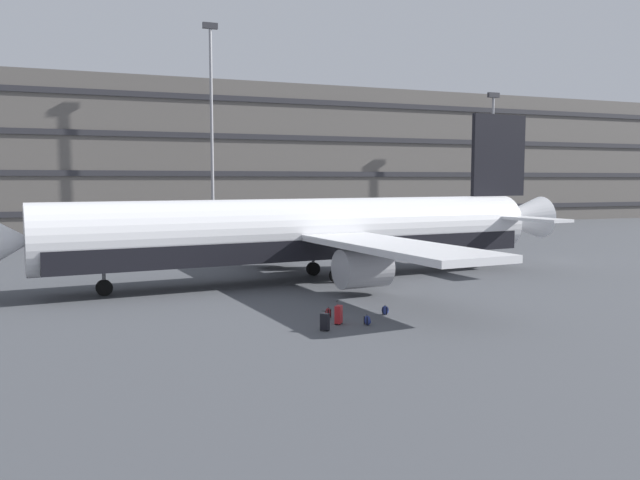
{
  "coord_description": "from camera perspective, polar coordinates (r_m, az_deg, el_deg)",
  "views": [
    {
      "loc": [
        -15.13,
        -38.71,
        6.44
      ],
      "look_at": [
        -2.26,
        -4.75,
        3.0
      ],
      "focal_mm": 35.59,
      "sensor_mm": 36.0,
      "label": 1
    }
  ],
  "objects": [
    {
      "name": "backpack_navy",
      "position": [
        28.48,
        4.29,
        -7.23
      ],
      "size": [
        0.34,
        0.41,
        0.49
      ],
      "color": "navy",
      "rests_on": "ground_plane"
    },
    {
      "name": "backpack_large",
      "position": [
        29.69,
        0.7,
        -6.63
      ],
      "size": [
        0.41,
        0.38,
        0.56
      ],
      "color": "maroon",
      "rests_on": "ground_plane"
    },
    {
      "name": "light_mast_left",
      "position": [
        79.49,
        -9.73,
        11.04
      ],
      "size": [
        1.8,
        0.5,
        25.23
      ],
      "color": "gray",
      "rests_on": "ground_plane"
    },
    {
      "name": "airliner",
      "position": [
        40.76,
        -0.74,
        0.67
      ],
      "size": [
        39.42,
        31.79,
        11.26
      ],
      "color": "silver",
      "rests_on": "ground_plane"
    },
    {
      "name": "backpack_purple",
      "position": [
        30.73,
        5.88,
        -6.32
      ],
      "size": [
        0.43,
        0.41,
        0.48
      ],
      "color": "navy",
      "rests_on": "ground_plane"
    },
    {
      "name": "terminal_structure",
      "position": [
        90.91,
        -11.26,
        7.36
      ],
      "size": [
        168.8,
        15.51,
        19.39
      ],
      "color": "#605B56",
      "rests_on": "ground_plane"
    },
    {
      "name": "ground_plane",
      "position": [
        42.06,
        0.58,
        -3.4
      ],
      "size": [
        600.0,
        600.0,
        0.0
      ],
      "primitive_type": "plane",
      "color": "#424449"
    },
    {
      "name": "suitcase_teal",
      "position": [
        28.56,
        1.68,
        -6.7
      ],
      "size": [
        0.47,
        0.5,
        1.06
      ],
      "color": "#B21E23",
      "rests_on": "ground_plane"
    },
    {
      "name": "suitcase_upright",
      "position": [
        27.33,
        0.44,
        -7.35
      ],
      "size": [
        0.42,
        0.42,
        0.88
      ],
      "color": "black",
      "rests_on": "ground_plane"
    },
    {
      "name": "light_mast_center_left",
      "position": [
        95.84,
        15.22,
        8.02
      ],
      "size": [
        1.8,
        0.5,
        18.95
      ],
      "color": "gray",
      "rests_on": "ground_plane"
    }
  ]
}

